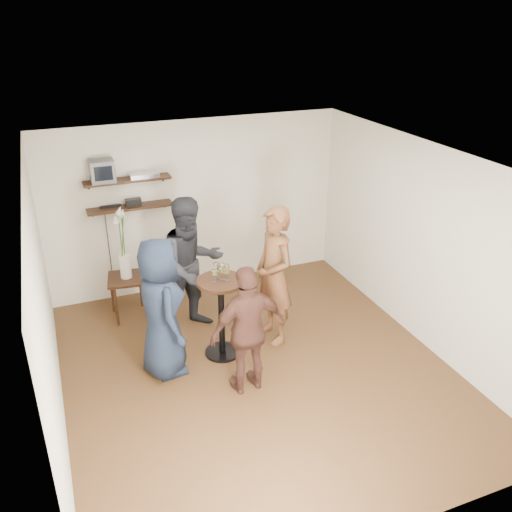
# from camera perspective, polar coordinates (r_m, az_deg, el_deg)

# --- Properties ---
(room) EXTENTS (4.58, 5.08, 2.68)m
(room) POSITION_cam_1_polar(r_m,az_deg,el_deg) (6.08, 0.14, -2.07)
(room) COLOR #3F2414
(room) RESTS_ON ground
(shelf_upper) EXTENTS (1.20, 0.25, 0.04)m
(shelf_upper) POSITION_cam_1_polar(r_m,az_deg,el_deg) (7.79, -13.40, 7.79)
(shelf_upper) COLOR black
(shelf_upper) RESTS_ON room
(shelf_lower) EXTENTS (1.20, 0.25, 0.04)m
(shelf_lower) POSITION_cam_1_polar(r_m,az_deg,el_deg) (7.92, -13.11, 5.03)
(shelf_lower) COLOR black
(shelf_lower) RESTS_ON room
(crt_monitor) EXTENTS (0.32, 0.30, 0.30)m
(crt_monitor) POSITION_cam_1_polar(r_m,az_deg,el_deg) (7.71, -15.90, 8.63)
(crt_monitor) COLOR #59595B
(crt_monitor) RESTS_ON shelf_upper
(dvd_deck) EXTENTS (0.40, 0.24, 0.06)m
(dvd_deck) POSITION_cam_1_polar(r_m,az_deg,el_deg) (7.81, -11.72, 8.36)
(dvd_deck) COLOR silver
(dvd_deck) RESTS_ON shelf_upper
(radio) EXTENTS (0.22, 0.10, 0.10)m
(radio) POSITION_cam_1_polar(r_m,az_deg,el_deg) (7.90, -12.79, 5.54)
(radio) COLOR black
(radio) RESTS_ON shelf_lower
(power_strip) EXTENTS (0.30, 0.05, 0.03)m
(power_strip) POSITION_cam_1_polar(r_m,az_deg,el_deg) (7.92, -15.07, 5.08)
(power_strip) COLOR black
(power_strip) RESTS_ON shelf_lower
(side_table) EXTENTS (0.59, 0.59, 0.62)m
(side_table) POSITION_cam_1_polar(r_m,az_deg,el_deg) (7.80, -13.39, -2.84)
(side_table) COLOR black
(side_table) RESTS_ON room
(vase_lilies) EXTENTS (0.20, 0.21, 1.08)m
(vase_lilies) POSITION_cam_1_polar(r_m,az_deg,el_deg) (7.61, -13.72, 0.10)
(vase_lilies) COLOR white
(vase_lilies) RESTS_ON side_table
(drinks_table) EXTENTS (0.58, 0.58, 1.06)m
(drinks_table) POSITION_cam_1_polar(r_m,az_deg,el_deg) (6.71, -3.68, -5.41)
(drinks_table) COLOR black
(drinks_table) RESTS_ON room
(wine_glass_fl) EXTENTS (0.06, 0.06, 0.19)m
(wine_glass_fl) POSITION_cam_1_polar(r_m,az_deg,el_deg) (6.43, -4.42, -1.69)
(wine_glass_fl) COLOR silver
(wine_glass_fl) RESTS_ON drinks_table
(wine_glass_fr) EXTENTS (0.07, 0.07, 0.21)m
(wine_glass_fr) POSITION_cam_1_polar(r_m,az_deg,el_deg) (6.45, -3.08, -1.46)
(wine_glass_fr) COLOR silver
(wine_glass_fr) RESTS_ON drinks_table
(wine_glass_bl) EXTENTS (0.07, 0.07, 0.21)m
(wine_glass_bl) POSITION_cam_1_polar(r_m,az_deg,el_deg) (6.50, -4.23, -1.25)
(wine_glass_bl) COLOR silver
(wine_glass_bl) RESTS_ON drinks_table
(wine_glass_br) EXTENTS (0.07, 0.07, 0.21)m
(wine_glass_br) POSITION_cam_1_polar(r_m,az_deg,el_deg) (6.48, -3.59, -1.33)
(wine_glass_br) COLOR silver
(wine_glass_br) RESTS_ON drinks_table
(person_plaid) EXTENTS (0.53, 0.73, 1.85)m
(person_plaid) POSITION_cam_1_polar(r_m,az_deg,el_deg) (6.90, 1.92, -2.11)
(person_plaid) COLOR #AA131F
(person_plaid) RESTS_ON room
(person_dark) EXTENTS (1.04, 0.89, 1.88)m
(person_dark) POSITION_cam_1_polar(r_m,az_deg,el_deg) (7.17, -6.79, -1.03)
(person_dark) COLOR black
(person_dark) RESTS_ON room
(person_navy) EXTENTS (0.63, 0.89, 1.73)m
(person_navy) POSITION_cam_1_polar(r_m,az_deg,el_deg) (6.40, -9.98, -5.44)
(person_navy) COLOR #151E30
(person_navy) RESTS_ON room
(person_brown) EXTENTS (0.95, 0.47, 1.56)m
(person_brown) POSITION_cam_1_polar(r_m,az_deg,el_deg) (6.07, -0.80, -7.82)
(person_brown) COLOR #42241C
(person_brown) RESTS_ON room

